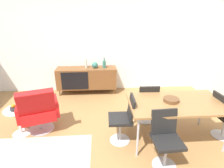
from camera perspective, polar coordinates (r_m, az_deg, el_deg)
ground_plane at (r=3.29m, az=-9.49°, el=-19.53°), size 8.32×8.32×0.00m
wall_back at (r=5.12m, az=-7.99°, el=13.25°), size 6.80×0.12×2.80m
sideboard at (r=5.07m, az=-7.90°, el=1.92°), size 1.60×0.45×0.72m
vase_cobalt at (r=4.94m, az=-2.44°, el=6.25°), size 0.09×0.09×0.27m
vase_sculptural_dark at (r=4.95m, az=-5.37°, el=5.91°), size 0.16×0.16×0.16m
vase_ceramic_small at (r=4.95m, az=-8.13°, el=6.34°), size 0.06×0.06×0.25m
dining_table at (r=3.28m, az=19.45°, el=-5.94°), size 1.60×0.90×0.74m
wooden_bowl_on_table at (r=3.23m, az=18.00°, el=-4.73°), size 0.26×0.26×0.06m
dining_chair_back_left at (r=3.74m, az=10.80°, el=-5.37°), size 0.41×0.43×0.86m
dining_chair_far_end at (r=3.81m, az=31.53°, el=-7.98°), size 0.45×0.42×0.86m
dining_chair_near_window at (r=3.16m, az=3.69°, el=-10.47°), size 0.43×0.41×0.86m
dining_chair_front_left at (r=2.84m, az=16.42°, el=-15.72°), size 0.42×0.45×0.86m
lounge_chair_red at (r=3.65m, az=-22.04°, el=-7.46°), size 0.84×0.81×0.95m
side_table_round at (r=3.81m, az=-27.16°, el=-9.61°), size 0.44×0.44×0.52m
fruit_bowl at (r=3.70m, az=-27.79°, el=-6.50°), size 0.20×0.20×0.11m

